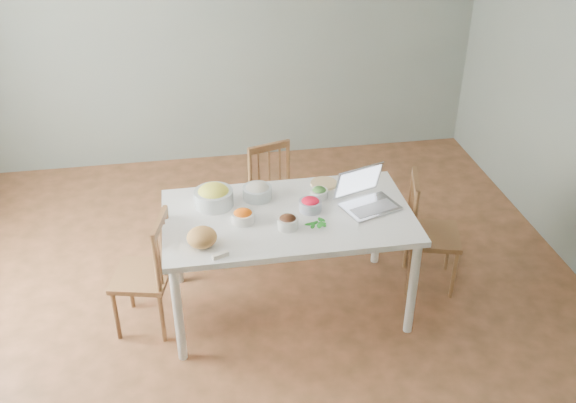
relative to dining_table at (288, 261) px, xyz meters
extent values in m
cube|color=#452D18|center=(-0.25, -0.07, -0.39)|extent=(5.00, 5.00, 0.00)
cube|color=slate|center=(-0.25, 2.43, 0.96)|extent=(5.00, 0.00, 2.70)
ellipsoid|color=#B4743F|center=(-0.58, -0.26, 0.45)|extent=(0.19, 0.19, 0.12)
cube|color=white|center=(-0.48, -0.40, 0.40)|extent=(0.11, 0.07, 0.03)
cylinder|color=#E1BE81|center=(0.32, 0.35, 0.40)|extent=(0.23, 0.23, 0.02)
camera|label=1|loc=(-0.60, -3.55, 2.68)|focal=40.19mm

